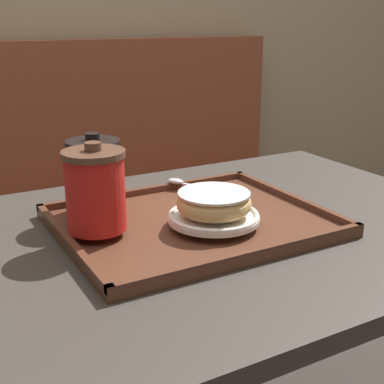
{
  "coord_description": "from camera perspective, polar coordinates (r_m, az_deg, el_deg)",
  "views": [
    {
      "loc": [
        -0.42,
        -0.75,
        1.07
      ],
      "look_at": [
        0.01,
        0.02,
        0.78
      ],
      "focal_mm": 50.0,
      "sensor_mm": 36.0,
      "label": 1
    }
  ],
  "objects": [
    {
      "name": "cafe_table",
      "position": [
        0.99,
        -0.13,
        -12.02
      ],
      "size": [
        1.09,
        0.72,
        0.72
      ],
      "color": "#38332D",
      "rests_on": "ground_plane"
    },
    {
      "name": "spoon",
      "position": [
        1.09,
        -0.58,
        0.9
      ],
      "size": [
        0.1,
        0.15,
        0.01
      ],
      "rotation": [
        0.0,
        0.0,
        2.1
      ],
      "color": "silver",
      "rests_on": "serving_tray"
    },
    {
      "name": "coffee_cup_rear",
      "position": [
        0.97,
        -10.35,
        1.98
      ],
      "size": [
        0.1,
        0.1,
        0.13
      ],
      "color": "red",
      "rests_on": "serving_tray"
    },
    {
      "name": "booth_bench",
      "position": [
        1.92,
        -5.23,
        -5.08
      ],
      "size": [
        1.15,
        0.44,
        1.0
      ],
      "color": "brown",
      "rests_on": "ground_plane"
    },
    {
      "name": "serving_tray",
      "position": [
        0.94,
        0.0,
        -3.29
      ],
      "size": [
        0.45,
        0.36,
        0.02
      ],
      "color": "#512D1E",
      "rests_on": "cafe_table"
    },
    {
      "name": "plate_with_chocolate_donut",
      "position": [
        0.9,
        2.33,
        -2.63
      ],
      "size": [
        0.16,
        0.16,
        0.01
      ],
      "color": "white",
      "rests_on": "serving_tray"
    },
    {
      "name": "donut_chocolate_glazed",
      "position": [
        0.89,
        2.35,
        -1.11
      ],
      "size": [
        0.13,
        0.13,
        0.04
      ],
      "color": "#DBB270",
      "rests_on": "plate_with_chocolate_donut"
    },
    {
      "name": "coffee_cup_front",
      "position": [
        0.86,
        -10.27,
        0.22
      ],
      "size": [
        0.1,
        0.1,
        0.14
      ],
      "color": "red",
      "rests_on": "serving_tray"
    }
  ]
}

